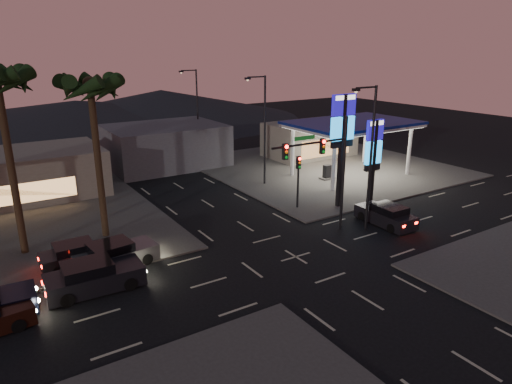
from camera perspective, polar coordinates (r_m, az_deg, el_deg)
ground at (r=28.52m, az=4.99°, el=-8.08°), size 140.00×140.00×0.00m
corner_lot_ne at (r=49.79m, az=8.44°, el=3.15°), size 24.00×24.00×0.12m
gas_station at (r=45.91m, az=12.01°, el=8.15°), size 12.20×8.20×5.47m
convenience_store at (r=54.35m, az=6.69°, el=6.54°), size 10.00×6.00×4.00m
pylon_sign_tall at (r=35.94m, az=10.76°, el=7.80°), size 2.20×0.35×9.00m
pylon_sign_short at (r=37.32m, az=14.48°, el=5.18°), size 1.60×0.35×7.00m
traffic_signal_mast at (r=30.49m, az=8.60°, el=3.94°), size 6.10×0.39×8.00m
pedestal_signal at (r=35.86m, az=5.32°, el=2.32°), size 0.32×0.39×4.30m
streetlight_near at (r=31.76m, az=13.98°, el=5.07°), size 2.14×0.25×10.00m
streetlight_mid at (r=41.58m, az=0.87°, el=8.46°), size 2.14×0.25×10.00m
streetlight_far at (r=53.70m, az=-7.53°, el=10.39°), size 2.14×0.25×10.00m
palm_a at (r=30.65m, az=-19.92°, el=11.15°), size 4.41×4.41×10.86m
building_far_west at (r=43.51m, az=-29.17°, el=1.61°), size 16.00×8.00×4.00m
building_far_mid at (r=50.59m, az=-11.32°, el=5.72°), size 12.00×9.00×4.40m
hill_right at (r=86.52m, az=-11.73°, el=10.73°), size 50.00×50.00×5.00m
hill_center at (r=82.43m, az=-21.56°, el=9.21°), size 60.00×60.00×4.00m
car_lane_a_front at (r=25.92m, az=-19.65°, el=-9.99°), size 5.17×2.31×1.66m
car_lane_b_front at (r=28.19m, az=-17.19°, el=-7.55°), size 4.94×2.46×1.56m
car_lane_b_mid at (r=29.11m, az=-21.30°, el=-7.29°), size 4.46×1.90×1.45m
suv_station at (r=34.47m, az=15.95°, el=-2.81°), size 2.08×4.61×1.52m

